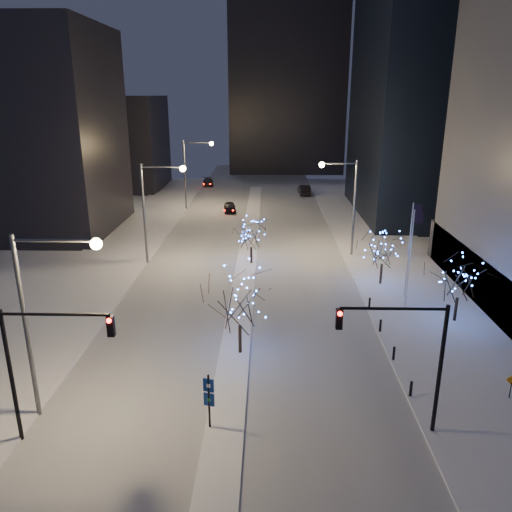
{
  "coord_description": "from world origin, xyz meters",
  "views": [
    {
      "loc": [
        2.11,
        -20.41,
        16.31
      ],
      "look_at": [
        1.28,
        14.29,
        5.0
      ],
      "focal_mm": 35.0,
      "sensor_mm": 36.0,
      "label": 1
    }
  ],
  "objects_px": {
    "holiday_tree_median_far": "(251,234)",
    "wayfinding_sign": "(209,396)",
    "traffic_signal_west": "(40,354)",
    "holiday_tree_plaza_far": "(383,249)",
    "holiday_tree_median_near": "(240,301)",
    "car_far": "(208,182)",
    "street_lamp_w_mid": "(154,200)",
    "car_mid": "(304,190)",
    "street_lamp_w_far": "(192,165)",
    "car_near": "(230,207)",
    "traffic_signal_east": "(410,348)",
    "street_lamp_w_near": "(43,303)",
    "holiday_tree_plaza_near": "(460,279)",
    "street_lamp_east": "(346,195)"
  },
  "relations": [
    {
      "from": "street_lamp_w_near",
      "to": "car_near",
      "type": "distance_m",
      "value": 48.82
    },
    {
      "from": "holiday_tree_plaza_far",
      "to": "holiday_tree_median_far",
      "type": "bearing_deg",
      "value": 155.37
    },
    {
      "from": "street_lamp_east",
      "to": "wayfinding_sign",
      "type": "distance_m",
      "value": 31.29
    },
    {
      "from": "holiday_tree_median_far",
      "to": "holiday_tree_plaza_far",
      "type": "height_order",
      "value": "holiday_tree_plaza_far"
    },
    {
      "from": "traffic_signal_west",
      "to": "holiday_tree_plaza_near",
      "type": "bearing_deg",
      "value": 29.58
    },
    {
      "from": "traffic_signal_east",
      "to": "car_far",
      "type": "relative_size",
      "value": 1.52
    },
    {
      "from": "traffic_signal_west",
      "to": "holiday_tree_median_far",
      "type": "distance_m",
      "value": 28.43
    },
    {
      "from": "traffic_signal_west",
      "to": "traffic_signal_east",
      "type": "relative_size",
      "value": 1.0
    },
    {
      "from": "street_lamp_w_far",
      "to": "car_near",
      "type": "height_order",
      "value": "street_lamp_w_far"
    },
    {
      "from": "traffic_signal_east",
      "to": "wayfinding_sign",
      "type": "distance_m",
      "value": 10.1
    },
    {
      "from": "car_far",
      "to": "holiday_tree_median_far",
      "type": "bearing_deg",
      "value": -85.6
    },
    {
      "from": "street_lamp_east",
      "to": "car_far",
      "type": "distance_m",
      "value": 46.18
    },
    {
      "from": "holiday_tree_median_near",
      "to": "holiday_tree_median_far",
      "type": "relative_size",
      "value": 1.24
    },
    {
      "from": "street_lamp_w_near",
      "to": "holiday_tree_plaza_near",
      "type": "distance_m",
      "value": 27.97
    },
    {
      "from": "holiday_tree_median_far",
      "to": "holiday_tree_plaza_far",
      "type": "relative_size",
      "value": 0.95
    },
    {
      "from": "street_lamp_w_mid",
      "to": "street_lamp_w_far",
      "type": "height_order",
      "value": "same"
    },
    {
      "from": "street_lamp_w_mid",
      "to": "traffic_signal_west",
      "type": "distance_m",
      "value": 27.06
    },
    {
      "from": "holiday_tree_plaza_far",
      "to": "holiday_tree_plaza_near",
      "type": "bearing_deg",
      "value": -62.75
    },
    {
      "from": "holiday_tree_plaza_far",
      "to": "car_far",
      "type": "bearing_deg",
      "value": 112.99
    },
    {
      "from": "street_lamp_w_near",
      "to": "traffic_signal_east",
      "type": "height_order",
      "value": "street_lamp_w_near"
    },
    {
      "from": "street_lamp_w_mid",
      "to": "traffic_signal_east",
      "type": "distance_m",
      "value": 31.6
    },
    {
      "from": "traffic_signal_west",
      "to": "holiday_tree_plaza_near",
      "type": "height_order",
      "value": "traffic_signal_west"
    },
    {
      "from": "traffic_signal_west",
      "to": "car_mid",
      "type": "height_order",
      "value": "traffic_signal_west"
    },
    {
      "from": "holiday_tree_plaza_far",
      "to": "traffic_signal_west",
      "type": "bearing_deg",
      "value": -133.84
    },
    {
      "from": "traffic_signal_east",
      "to": "holiday_tree_median_near",
      "type": "distance_m",
      "value": 11.6
    },
    {
      "from": "holiday_tree_median_far",
      "to": "car_near",
      "type": "bearing_deg",
      "value": 99.48
    },
    {
      "from": "street_lamp_w_mid",
      "to": "holiday_tree_plaza_near",
      "type": "xyz_separation_m",
      "value": [
        25.1,
        -13.04,
        -3.05
      ]
    },
    {
      "from": "holiday_tree_plaza_far",
      "to": "holiday_tree_median_near",
      "type": "bearing_deg",
      "value": -132.91
    },
    {
      "from": "traffic_signal_west",
      "to": "holiday_tree_median_near",
      "type": "bearing_deg",
      "value": 44.85
    },
    {
      "from": "car_near",
      "to": "street_lamp_w_near",
      "type": "bearing_deg",
      "value": -103.1
    },
    {
      "from": "traffic_signal_west",
      "to": "street_lamp_w_mid",
      "type": "bearing_deg",
      "value": 91.06
    },
    {
      "from": "traffic_signal_west",
      "to": "car_far",
      "type": "height_order",
      "value": "traffic_signal_west"
    },
    {
      "from": "car_near",
      "to": "holiday_tree_median_far",
      "type": "relative_size",
      "value": 0.89
    },
    {
      "from": "car_far",
      "to": "holiday_tree_median_near",
      "type": "distance_m",
      "value": 63.67
    },
    {
      "from": "holiday_tree_median_far",
      "to": "street_lamp_w_mid",
      "type": "bearing_deg",
      "value": 179.62
    },
    {
      "from": "traffic_signal_west",
      "to": "holiday_tree_median_far",
      "type": "height_order",
      "value": "traffic_signal_west"
    },
    {
      "from": "street_lamp_w_mid",
      "to": "wayfinding_sign",
      "type": "xyz_separation_m",
      "value": [
        8.18,
        -26.0,
        -4.56
      ]
    },
    {
      "from": "holiday_tree_median_far",
      "to": "wayfinding_sign",
      "type": "height_order",
      "value": "holiday_tree_median_far"
    },
    {
      "from": "wayfinding_sign",
      "to": "car_far",
      "type": "bearing_deg",
      "value": 113.48
    },
    {
      "from": "holiday_tree_median_far",
      "to": "holiday_tree_plaza_near",
      "type": "height_order",
      "value": "holiday_tree_plaza_near"
    },
    {
      "from": "traffic_signal_east",
      "to": "holiday_tree_plaza_far",
      "type": "height_order",
      "value": "traffic_signal_east"
    },
    {
      "from": "street_lamp_w_mid",
      "to": "holiday_tree_median_near",
      "type": "height_order",
      "value": "street_lamp_w_mid"
    },
    {
      "from": "car_far",
      "to": "street_lamp_east",
      "type": "bearing_deg",
      "value": -72.98
    },
    {
      "from": "car_near",
      "to": "street_lamp_east",
      "type": "bearing_deg",
      "value": -62.78
    },
    {
      "from": "car_far",
      "to": "holiday_tree_plaza_far",
      "type": "distance_m",
      "value": 54.5
    },
    {
      "from": "car_mid",
      "to": "holiday_tree_median_near",
      "type": "height_order",
      "value": "holiday_tree_median_near"
    },
    {
      "from": "traffic_signal_west",
      "to": "holiday_tree_plaza_far",
      "type": "distance_m",
      "value": 29.91
    },
    {
      "from": "traffic_signal_west",
      "to": "traffic_signal_east",
      "type": "height_order",
      "value": "same"
    },
    {
      "from": "holiday_tree_median_far",
      "to": "street_lamp_w_near",
      "type": "bearing_deg",
      "value": -110.73
    },
    {
      "from": "street_lamp_w_far",
      "to": "holiday_tree_plaza_far",
      "type": "distance_m",
      "value": 37.23
    }
  ]
}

